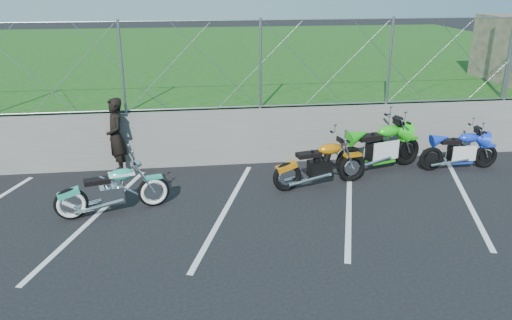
{
  "coord_description": "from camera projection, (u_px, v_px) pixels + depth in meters",
  "views": [
    {
      "loc": [
        -0.55,
        -7.51,
        4.11
      ],
      "look_at": [
        0.61,
        1.3,
        0.85
      ],
      "focal_mm": 35.0,
      "sensor_mm": 36.0,
      "label": 1
    }
  ],
  "objects": [
    {
      "name": "chain_link_fence",
      "position": [
        215.0,
        65.0,
        10.94
      ],
      "size": [
        28.0,
        0.03,
        2.0
      ],
      "color": "gray",
      "rests_on": "retaining_wall"
    },
    {
      "name": "sportbike_green",
      "position": [
        381.0,
        149.0,
        11.17
      ],
      "size": [
        2.2,
        0.89,
        1.17
      ],
      "rotation": [
        0.0,
        0.0,
        0.29
      ],
      "color": "black",
      "rests_on": "ground"
    },
    {
      "name": "sign_pole",
      "position": [
        512.0,
        35.0,
        12.02
      ],
      "size": [
        0.08,
        0.08,
        3.0
      ],
      "primitive_type": "cylinder",
      "color": "gray",
      "rests_on": "grass_field"
    },
    {
      "name": "sportbike_blue",
      "position": [
        460.0,
        152.0,
        11.25
      ],
      "size": [
        1.87,
        0.67,
        0.97
      ],
      "rotation": [
        0.0,
        0.0,
        0.0
      ],
      "color": "black",
      "rests_on": "ground"
    },
    {
      "name": "cruiser_turquoise",
      "position": [
        114.0,
        192.0,
        9.16
      ],
      "size": [
        2.04,
        0.73,
        1.04
      ],
      "rotation": [
        0.0,
        0.0,
        0.26
      ],
      "color": "black",
      "rests_on": "ground"
    },
    {
      "name": "ground",
      "position": [
        230.0,
        235.0,
        8.47
      ],
      "size": [
        90.0,
        90.0,
        0.0
      ],
      "primitive_type": "plane",
      "color": "black",
      "rests_on": "ground"
    },
    {
      "name": "retaining_wall",
      "position": [
        217.0,
        137.0,
        11.51
      ],
      "size": [
        30.0,
        0.22,
        1.3
      ],
      "primitive_type": "cube",
      "color": "#60605B",
      "rests_on": "ground"
    },
    {
      "name": "grass_field",
      "position": [
        203.0,
        66.0,
        20.81
      ],
      "size": [
        30.0,
        20.0,
        1.3
      ],
      "primitive_type": "cube",
      "color": "#174512",
      "rests_on": "ground"
    },
    {
      "name": "parking_lines",
      "position": [
        288.0,
        206.0,
        9.55
      ],
      "size": [
        18.29,
        4.31,
        0.01
      ],
      "color": "silver",
      "rests_on": "ground"
    },
    {
      "name": "person_standing",
      "position": [
        116.0,
        137.0,
        10.83
      ],
      "size": [
        0.6,
        0.73,
        1.71
      ],
      "primitive_type": "imported",
      "rotation": [
        0.0,
        0.0,
        -1.23
      ],
      "color": "black",
      "rests_on": "ground"
    },
    {
      "name": "naked_orange",
      "position": [
        322.0,
        166.0,
        10.32
      ],
      "size": [
        2.09,
        0.72,
        1.06
      ],
      "rotation": [
        0.0,
        0.0,
        0.22
      ],
      "color": "black",
      "rests_on": "ground"
    }
  ]
}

